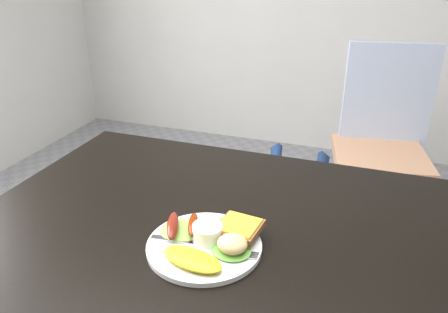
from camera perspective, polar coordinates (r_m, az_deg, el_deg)
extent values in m
cube|color=black|center=(0.96, 2.08, -10.53)|extent=(1.20, 0.80, 0.04)
cube|color=tan|center=(2.10, 19.65, -0.09)|extent=(0.47, 0.47, 0.05)
imported|color=navy|center=(1.73, 7.57, 5.82)|extent=(0.54, 0.38, 1.45)
cylinder|color=white|center=(0.90, -2.59, -11.60)|extent=(0.23, 0.23, 0.01)
ellipsoid|color=#68A23A|center=(0.93, -5.45, -9.48)|extent=(0.12, 0.12, 0.01)
ellipsoid|color=#50A437|center=(0.87, 0.92, -12.08)|extent=(0.10, 0.09, 0.01)
ellipsoid|color=gold|center=(0.84, -4.19, -13.20)|extent=(0.14, 0.08, 0.02)
ellipsoid|color=maroon|center=(0.91, -6.71, -8.94)|extent=(0.06, 0.10, 0.02)
ellipsoid|color=#6C1000|center=(0.91, -4.04, -8.84)|extent=(0.05, 0.09, 0.02)
cylinder|color=white|center=(0.89, -2.15, -9.98)|extent=(0.08, 0.08, 0.04)
cube|color=olive|center=(0.92, 0.00, -9.48)|extent=(0.09, 0.09, 0.01)
cube|color=brown|center=(0.90, 2.00, -9.31)|extent=(0.09, 0.09, 0.01)
ellipsoid|color=beige|center=(0.85, 1.10, -11.33)|extent=(0.06, 0.06, 0.03)
cube|color=#ADAFB7|center=(0.89, -4.43, -11.09)|extent=(0.17, 0.03, 0.00)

